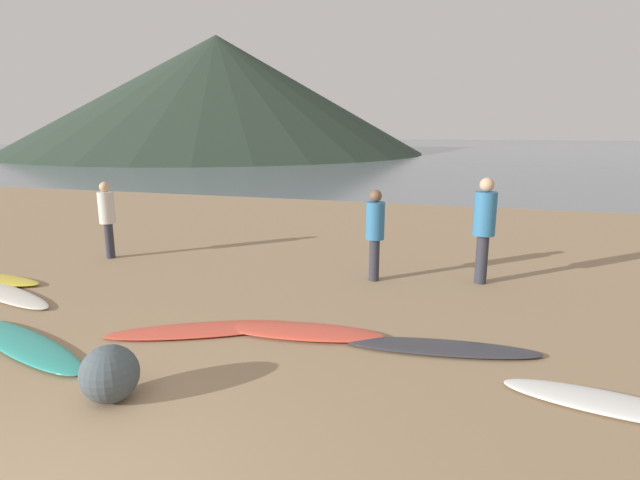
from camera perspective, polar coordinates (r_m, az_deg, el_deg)
name	(u,v)px	position (r m, az deg, el deg)	size (l,w,h in m)	color
ground_plane	(344,239)	(12.38, 2.69, 0.10)	(120.00, 120.00, 0.20)	#997C5B
ocean_water	(450,148)	(67.53, 14.53, 10.04)	(140.00, 100.00, 0.01)	slate
headland_hill	(218,95)	(55.86, -11.49, 15.84)	(42.68, 42.68, 11.90)	#28382B
surfboard_1	(3,293)	(9.42, -32.36, -5.06)	(2.62, 0.49, 0.08)	silver
surfboard_2	(24,344)	(7.11, -30.56, -10.15)	(2.57, 0.51, 0.08)	teal
surfboard_3	(202,330)	(6.75, -13.28, -9.90)	(2.41, 0.52, 0.07)	#D84C38
surfboard_4	(303,331)	(6.51, -1.97, -10.33)	(2.10, 0.57, 0.09)	#D84C38
surfboard_5	(441,348)	(6.25, 13.57, -11.79)	(2.30, 0.47, 0.07)	#333338
surfboard_6	(610,403)	(5.69, 30.04, -15.77)	(1.90, 0.51, 0.07)	white
person_0	(107,214)	(10.88, -23.04, 2.78)	(0.31, 0.31, 1.55)	#2D2D38
person_1	(484,222)	(8.76, 18.17, 1.96)	(0.36, 0.36, 1.79)	#2D2D38
person_2	(375,228)	(8.55, 6.27, 1.40)	(0.32, 0.32, 1.58)	#2D2D38
beach_rock_near	(110,374)	(5.37, -22.79, -13.84)	(0.56, 0.56, 0.56)	#424C51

